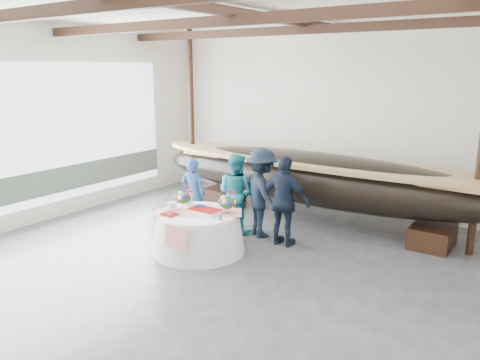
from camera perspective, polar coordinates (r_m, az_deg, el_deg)
The scene contains 11 objects.
floor at distance 7.74m, azimuth -7.63°, elevation -13.46°, with size 10.00×12.00×0.01m, color #3D3D42.
wall_back at distance 12.04m, azimuth 11.95°, elevation 7.36°, with size 10.00×0.02×4.50m, color silver.
pavilion_structure at distance 7.49m, azimuth -4.44°, elevation 17.37°, with size 9.80×11.76×4.50m.
open_bay at distance 11.54m, azimuth -22.79°, elevation 4.20°, with size 0.03×7.00×3.20m.
longboat_display at distance 10.76m, azimuth 9.18°, elevation 0.23°, with size 8.72×1.74×1.64m.
banquet_table at distance 9.17m, azimuth -5.10°, elevation -6.31°, with size 1.81×1.81×0.78m.
tabletop_items at distance 9.13m, azimuth -4.72°, elevation -2.85°, with size 1.68×1.42×0.40m.
guest_woman_blue at distance 10.42m, azimuth -5.71°, elevation -1.59°, with size 0.57×0.37×1.57m, color navy.
guest_woman_teal at distance 10.09m, azimuth -0.54°, elevation -1.55°, with size 0.84×0.65×1.73m, color teal.
guest_man_left at distance 9.79m, azimuth 2.67°, elevation -1.57°, with size 1.22×0.70×1.89m, color black.
guest_man_right at distance 9.30m, azimuth 5.49°, elevation -2.63°, with size 1.07×0.45×1.82m, color black.
Camera 1 is at (4.77, -4.99, 3.52)m, focal length 35.00 mm.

